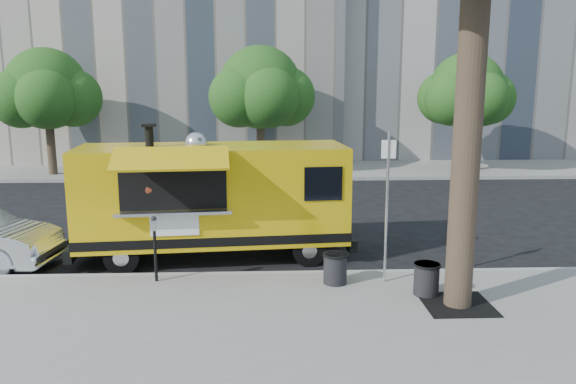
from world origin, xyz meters
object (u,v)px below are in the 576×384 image
(food_truck, at_px, (212,197))
(trash_bin_right, at_px, (426,278))
(far_tree_b, at_px, (260,88))
(far_tree_a, at_px, (47,89))
(trash_bin_left, at_px, (335,267))
(far_tree_c, at_px, (467,90))
(sign_post, at_px, (387,198))
(parking_meter, at_px, (155,241))

(food_truck, height_order, trash_bin_right, food_truck)
(far_tree_b, relative_size, food_truck, 0.85)
(far_tree_a, xyz_separation_m, trash_bin_right, (12.17, -14.60, -3.30))
(trash_bin_left, bearing_deg, food_truck, 139.79)
(far_tree_c, relative_size, trash_bin_left, 8.64)
(trash_bin_left, distance_m, trash_bin_right, 1.76)
(far_tree_a, xyz_separation_m, trash_bin_left, (10.55, -13.91, -3.30))
(sign_post, bearing_deg, parking_meter, 177.48)
(far_tree_b, xyz_separation_m, far_tree_c, (9.00, -0.30, -0.12))
(sign_post, height_order, trash_bin_left, sign_post)
(trash_bin_right, bearing_deg, sign_post, 129.89)
(far_tree_a, xyz_separation_m, food_truck, (7.97, -11.73, -2.31))
(far_tree_c, relative_size, food_truck, 0.80)
(parking_meter, bearing_deg, sign_post, -2.52)
(sign_post, height_order, trash_bin_right, sign_post)
(far_tree_b, xyz_separation_m, food_truck, (-1.03, -12.13, -2.36))
(sign_post, bearing_deg, food_truck, 149.37)
(far_tree_b, height_order, trash_bin_left, far_tree_b)
(sign_post, distance_m, parking_meter, 4.64)
(far_tree_c, bearing_deg, sign_post, -114.81)
(far_tree_c, height_order, trash_bin_left, far_tree_c)
(food_truck, bearing_deg, sign_post, -35.75)
(far_tree_b, bearing_deg, trash_bin_right, -78.05)
(far_tree_c, relative_size, parking_meter, 3.90)
(far_tree_c, xyz_separation_m, sign_post, (-6.45, -13.95, -1.87))
(parking_meter, relative_size, trash_bin_right, 2.20)
(sign_post, relative_size, trash_bin_left, 4.98)
(far_tree_c, distance_m, parking_meter, 17.82)
(far_tree_b, xyz_separation_m, trash_bin_left, (1.55, -14.31, -3.36))
(far_tree_c, distance_m, trash_bin_left, 16.20)
(far_tree_b, bearing_deg, far_tree_a, -177.46)
(far_tree_a, bearing_deg, far_tree_c, 0.32)
(far_tree_b, bearing_deg, parking_meter, -98.10)
(food_truck, relative_size, trash_bin_right, 10.74)
(far_tree_a, bearing_deg, parking_meter, -62.85)
(far_tree_c, height_order, sign_post, far_tree_c)
(parking_meter, relative_size, trash_bin_left, 2.21)
(food_truck, distance_m, trash_bin_left, 3.52)
(far_tree_b, xyz_separation_m, parking_meter, (-2.00, -14.05, -2.85))
(sign_post, height_order, food_truck, sign_post)
(parking_meter, bearing_deg, trash_bin_right, -10.38)
(far_tree_a, relative_size, sign_post, 1.79)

